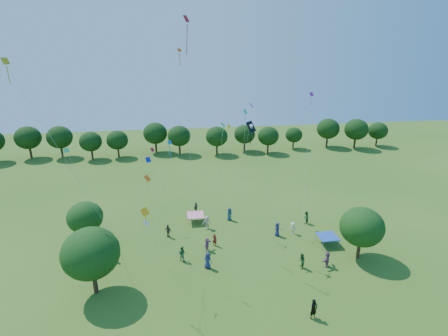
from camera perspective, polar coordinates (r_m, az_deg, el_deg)
near_tree_west at (r=35.21m, az=-20.94°, el=-12.89°), size 5.31×5.31×6.76m
near_tree_north at (r=44.13m, az=-21.75°, el=-7.49°), size 4.10×4.10×5.33m
near_tree_east at (r=41.11m, az=21.59°, el=-8.95°), size 4.73×4.73×5.97m
treeline at (r=75.79m, az=-5.83°, el=5.34°), size 88.01×8.77×6.77m
tent_red_stripe at (r=47.08m, az=-4.67°, el=-7.66°), size 2.20×2.20×1.10m
tent_blue at (r=43.82m, az=16.58°, el=-10.68°), size 2.20×2.20×1.10m
man_in_black at (r=33.32m, az=14.45°, el=-21.41°), size 0.83×0.67×1.93m
crowd_person_0 at (r=47.46m, az=0.90°, el=-7.54°), size 0.90×1.00×1.80m
crowd_person_1 at (r=41.98m, az=-1.54°, el=-11.60°), size 0.70×0.64×1.58m
crowd_person_2 at (r=47.90m, az=13.22°, el=-7.86°), size 0.95×0.93×1.76m
crowd_person_3 at (r=45.16m, az=11.17°, el=-9.59°), size 1.06×1.07×1.59m
crowd_person_4 at (r=44.13m, az=-9.09°, el=-10.11°), size 1.07×0.95×1.69m
crowd_person_5 at (r=39.97m, az=16.46°, el=-14.08°), size 1.55×1.64×1.78m
crowd_person_6 at (r=38.21m, az=-2.68°, el=-14.84°), size 1.04×0.90×1.85m
crowd_person_7 at (r=41.17m, az=-17.71°, el=-13.27°), size 0.54×0.69×1.63m
crowd_person_8 at (r=39.60m, az=-6.88°, el=-13.69°), size 0.99×0.85×1.76m
crowd_person_9 at (r=45.47m, az=-2.79°, el=-8.86°), size 1.21×0.62×1.79m
crowd_person_10 at (r=49.59m, az=-4.60°, el=-6.47°), size 0.92×1.01×1.62m
crowd_person_11 at (r=41.05m, az=-2.76°, el=-12.35°), size 1.28×1.59×1.64m
crowd_person_12 at (r=44.33m, az=8.70°, el=-9.86°), size 0.62×0.95×1.80m
crowd_person_13 at (r=41.61m, az=-20.08°, el=-13.28°), size 0.67×0.62×1.51m
crowd_person_14 at (r=39.02m, az=12.54°, el=-14.61°), size 0.64×0.95×1.76m
pirate_kite at (r=37.01m, az=4.56°, el=6.36°), size 4.24×3.17×13.54m
red_high_kite at (r=36.82m, az=-5.97°, el=16.29°), size 0.80×6.82×23.93m
small_kite_0 at (r=41.01m, az=-5.29°, el=10.14°), size 4.36×1.84×20.79m
small_kite_1 at (r=30.44m, az=-11.64°, el=-8.53°), size 4.52×2.75×8.40m
small_kite_2 at (r=46.30m, az=1.20°, el=3.75°), size 1.69×1.69×11.30m
small_kite_3 at (r=36.64m, az=-22.47°, el=-1.17°), size 2.87×4.15×12.22m
small_kite_4 at (r=34.13m, az=-9.49°, el=-1.12°), size 2.40×1.16×12.74m
small_kite_5 at (r=46.05m, az=4.19°, el=7.63°), size 1.97×2.00×14.06m
small_kite_6 at (r=31.22m, az=-11.29°, el=-10.18°), size 4.63×2.42×7.24m
small_kite_7 at (r=44.01m, az=3.39°, el=6.33°), size 0.65×1.30×13.68m
small_kite_8 at (r=39.82m, az=-11.42°, el=-0.41°), size 0.47×2.20×10.38m
small_kite_9 at (r=33.00m, az=-12.09°, el=-3.86°), size 0.60×3.41×10.12m
small_kite_10 at (r=31.80m, az=-27.05°, el=5.68°), size 4.05×9.92×20.33m
small_kite_11 at (r=42.63m, az=-0.37°, el=4.67°), size 1.10×1.10×12.40m
small_kite_12 at (r=44.20m, az=-12.52°, el=-0.20°), size 2.12×6.28×7.92m
small_kite_13 at (r=50.86m, az=13.85°, el=8.09°), size 3.81×9.25×14.77m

